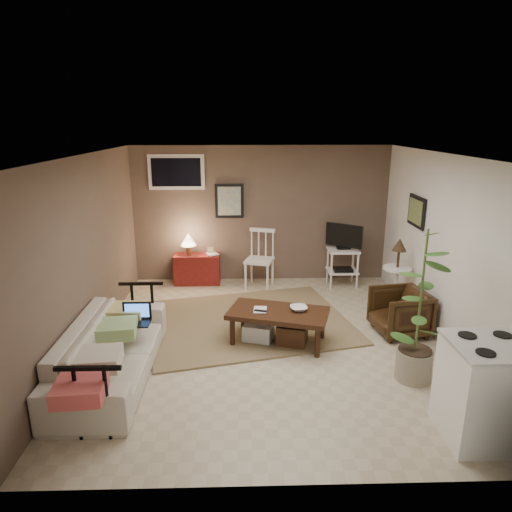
{
  "coord_description": "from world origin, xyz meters",
  "views": [
    {
      "loc": [
        -0.31,
        -5.45,
        2.77
      ],
      "look_at": [
        -0.14,
        0.35,
        1.07
      ],
      "focal_mm": 32.0,
      "sensor_mm": 36.0,
      "label": 1
    }
  ],
  "objects_px": {
    "red_console": "(196,266)",
    "spindle_chair": "(260,260)",
    "sofa": "(110,341)",
    "potted_plant": "(420,301)",
    "coffee_table": "(277,324)",
    "side_table": "(398,266)",
    "tv_stand": "(343,254)",
    "armchair": "(400,310)",
    "stove": "(487,391)"
  },
  "relations": [
    {
      "from": "red_console",
      "to": "spindle_chair",
      "type": "height_order",
      "value": "spindle_chair"
    },
    {
      "from": "sofa",
      "to": "spindle_chair",
      "type": "xyz_separation_m",
      "value": [
        1.77,
        2.92,
        0.04
      ]
    },
    {
      "from": "spindle_chair",
      "to": "potted_plant",
      "type": "relative_size",
      "value": 0.57
    },
    {
      "from": "coffee_table",
      "to": "side_table",
      "type": "distance_m",
      "value": 2.2
    },
    {
      "from": "coffee_table",
      "to": "side_table",
      "type": "xyz_separation_m",
      "value": [
        1.88,
        1.05,
        0.43
      ]
    },
    {
      "from": "red_console",
      "to": "potted_plant",
      "type": "xyz_separation_m",
      "value": [
        2.72,
        -3.25,
        0.61
      ]
    },
    {
      "from": "sofa",
      "to": "spindle_chair",
      "type": "bearing_deg",
      "value": -31.19
    },
    {
      "from": "tv_stand",
      "to": "potted_plant",
      "type": "distance_m",
      "value": 3.1
    },
    {
      "from": "spindle_chair",
      "to": "armchair",
      "type": "relative_size",
      "value": 1.47
    },
    {
      "from": "coffee_table",
      "to": "stove",
      "type": "height_order",
      "value": "stove"
    },
    {
      "from": "potted_plant",
      "to": "sofa",
      "type": "bearing_deg",
      "value": 177.37
    },
    {
      "from": "coffee_table",
      "to": "sofa",
      "type": "relative_size",
      "value": 0.63
    },
    {
      "from": "spindle_chair",
      "to": "potted_plant",
      "type": "xyz_separation_m",
      "value": [
        1.61,
        -3.08,
        0.46
      ]
    },
    {
      "from": "red_console",
      "to": "side_table",
      "type": "bearing_deg",
      "value": -22.28
    },
    {
      "from": "sofa",
      "to": "side_table",
      "type": "bearing_deg",
      "value": -64.55
    },
    {
      "from": "tv_stand",
      "to": "red_console",
      "type": "bearing_deg",
      "value": 176.02
    },
    {
      "from": "spindle_chair",
      "to": "tv_stand",
      "type": "relative_size",
      "value": 0.91
    },
    {
      "from": "spindle_chair",
      "to": "side_table",
      "type": "bearing_deg",
      "value": -28.73
    },
    {
      "from": "coffee_table",
      "to": "spindle_chair",
      "type": "relative_size",
      "value": 1.39
    },
    {
      "from": "coffee_table",
      "to": "potted_plant",
      "type": "bearing_deg",
      "value": -32.02
    },
    {
      "from": "armchair",
      "to": "coffee_table",
      "type": "bearing_deg",
      "value": -91.18
    },
    {
      "from": "spindle_chair",
      "to": "coffee_table",
      "type": "bearing_deg",
      "value": -85.99
    },
    {
      "from": "tv_stand",
      "to": "potted_plant",
      "type": "xyz_separation_m",
      "value": [
        0.16,
        -3.07,
        0.35
      ]
    },
    {
      "from": "coffee_table",
      "to": "stove",
      "type": "relative_size",
      "value": 1.47
    },
    {
      "from": "spindle_chair",
      "to": "sofa",
      "type": "bearing_deg",
      "value": -121.19
    },
    {
      "from": "tv_stand",
      "to": "armchair",
      "type": "height_order",
      "value": "tv_stand"
    },
    {
      "from": "coffee_table",
      "to": "sofa",
      "type": "bearing_deg",
      "value": -158.52
    },
    {
      "from": "red_console",
      "to": "side_table",
      "type": "xyz_separation_m",
      "value": [
        3.15,
        -1.29,
        0.38
      ]
    },
    {
      "from": "coffee_table",
      "to": "spindle_chair",
      "type": "bearing_deg",
      "value": 94.01
    },
    {
      "from": "potted_plant",
      "to": "stove",
      "type": "xyz_separation_m",
      "value": [
        0.27,
        -0.99,
        -0.46
      ]
    },
    {
      "from": "potted_plant",
      "to": "armchair",
      "type": "bearing_deg",
      "value": 79.22
    },
    {
      "from": "side_table",
      "to": "stove",
      "type": "xyz_separation_m",
      "value": [
        -0.15,
        -2.95,
        -0.23
      ]
    },
    {
      "from": "potted_plant",
      "to": "tv_stand",
      "type": "bearing_deg",
      "value": 92.91
    },
    {
      "from": "sofa",
      "to": "tv_stand",
      "type": "distance_m",
      "value": 4.35
    },
    {
      "from": "sofa",
      "to": "potted_plant",
      "type": "height_order",
      "value": "potted_plant"
    },
    {
      "from": "coffee_table",
      "to": "potted_plant",
      "type": "relative_size",
      "value": 0.79
    },
    {
      "from": "coffee_table",
      "to": "red_console",
      "type": "distance_m",
      "value": 2.66
    },
    {
      "from": "side_table",
      "to": "stove",
      "type": "relative_size",
      "value": 1.19
    },
    {
      "from": "spindle_chair",
      "to": "tv_stand",
      "type": "bearing_deg",
      "value": -0.1
    },
    {
      "from": "armchair",
      "to": "stove",
      "type": "bearing_deg",
      "value": -8.08
    },
    {
      "from": "tv_stand",
      "to": "side_table",
      "type": "xyz_separation_m",
      "value": [
        0.58,
        -1.11,
        0.12
      ]
    },
    {
      "from": "coffee_table",
      "to": "tv_stand",
      "type": "distance_m",
      "value": 2.54
    },
    {
      "from": "potted_plant",
      "to": "coffee_table",
      "type": "bearing_deg",
      "value": 147.98
    },
    {
      "from": "spindle_chair",
      "to": "side_table",
      "type": "height_order",
      "value": "side_table"
    },
    {
      "from": "coffee_table",
      "to": "armchair",
      "type": "distance_m",
      "value": 1.7
    },
    {
      "from": "spindle_chair",
      "to": "stove",
      "type": "height_order",
      "value": "spindle_chair"
    },
    {
      "from": "coffee_table",
      "to": "armchair",
      "type": "height_order",
      "value": "armchair"
    },
    {
      "from": "coffee_table",
      "to": "red_console",
      "type": "height_order",
      "value": "red_console"
    },
    {
      "from": "spindle_chair",
      "to": "armchair",
      "type": "height_order",
      "value": "spindle_chair"
    },
    {
      "from": "sofa",
      "to": "red_console",
      "type": "distance_m",
      "value": 3.17
    }
  ]
}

